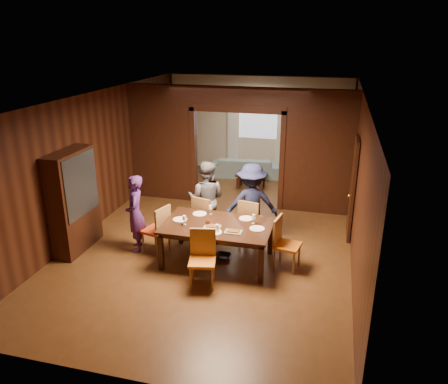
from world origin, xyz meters
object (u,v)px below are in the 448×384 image
(coffee_table, at_px, (251,181))
(chair_left, at_px, (156,229))
(person_navy, at_px, (252,204))
(chair_far_l, at_px, (207,217))
(chair_right, at_px, (288,244))
(hutch, at_px, (74,201))
(person_grey, at_px, (206,199))
(dining_table, at_px, (218,243))
(person_purple, at_px, (135,214))
(chair_far_r, at_px, (252,221))
(sofa, at_px, (245,167))
(chair_near, at_px, (202,260))

(coffee_table, distance_m, chair_left, 4.30)
(person_navy, relative_size, chair_far_l, 1.72)
(chair_right, height_order, hutch, hutch)
(person_grey, bearing_deg, dining_table, 113.41)
(person_purple, relative_size, coffee_table, 1.92)
(person_navy, xyz_separation_m, chair_far_r, (0.03, -0.07, -0.35))
(person_grey, distance_m, person_navy, 0.97)
(dining_table, height_order, chair_far_l, chair_far_l)
(person_purple, height_order, chair_right, person_purple)
(chair_left, bearing_deg, chair_right, 107.20)
(coffee_table, relative_size, chair_left, 0.82)
(person_purple, distance_m, chair_far_r, 2.32)
(person_navy, height_order, chair_left, person_navy)
(person_grey, bearing_deg, sofa, -92.90)
(coffee_table, xyz_separation_m, chair_far_l, (-0.27, -3.37, 0.28))
(chair_near, distance_m, hutch, 2.93)
(sofa, relative_size, coffee_table, 2.51)
(person_purple, relative_size, dining_table, 0.77)
(sofa, relative_size, chair_near, 2.07)
(coffee_table, bearing_deg, person_purple, -109.50)
(sofa, bearing_deg, chair_right, 103.02)
(person_purple, relative_size, chair_left, 1.58)
(chair_right, bearing_deg, chair_near, 135.78)
(person_navy, xyz_separation_m, coffee_table, (-0.64, 3.25, -0.63))
(chair_left, xyz_separation_m, chair_far_r, (1.74, 0.84, 0.00))
(dining_table, bearing_deg, chair_left, 176.43)
(hutch, bearing_deg, person_grey, 27.68)
(person_grey, height_order, dining_table, person_grey)
(person_grey, bearing_deg, chair_far_l, 104.21)
(person_purple, bearing_deg, dining_table, 64.99)
(sofa, relative_size, chair_right, 2.07)
(person_grey, bearing_deg, chair_near, 101.17)
(dining_table, relative_size, hutch, 0.99)
(hutch, bearing_deg, coffee_table, 59.08)
(dining_table, bearing_deg, person_grey, 116.70)
(coffee_table, bearing_deg, chair_far_r, -78.60)
(person_grey, distance_m, chair_near, 2.00)
(chair_left, xyz_separation_m, chair_near, (1.24, -0.95, 0.00))
(coffee_table, distance_m, chair_right, 4.42)
(hutch, bearing_deg, person_navy, 19.47)
(chair_far_l, distance_m, chair_near, 1.79)
(chair_left, height_order, chair_near, same)
(person_navy, xyz_separation_m, dining_table, (-0.44, -0.99, -0.45))
(chair_near, xyz_separation_m, hutch, (-2.80, 0.69, 0.52))
(sofa, distance_m, chair_far_r, 4.38)
(chair_right, bearing_deg, person_grey, 72.27)
(coffee_table, relative_size, chair_far_r, 0.82)
(person_grey, height_order, person_navy, person_navy)
(person_purple, xyz_separation_m, chair_right, (2.96, 0.01, -0.28))
(person_purple, height_order, sofa, person_purple)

